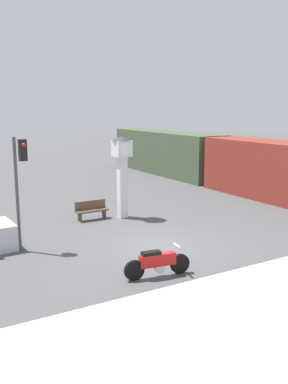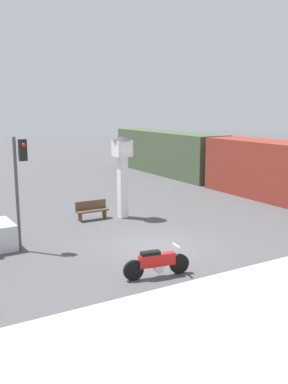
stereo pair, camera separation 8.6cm
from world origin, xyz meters
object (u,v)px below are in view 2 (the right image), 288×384
Objects in this scene: clock_tower at (122,164)px; bench at (92,210)px; motorcycle at (157,263)px; freight_train at (219,161)px; traffic_light at (20,173)px.

clock_tower reaches higher than bench.
motorcycle is 17.10m from freight_train.
clock_tower is (2.55, 7.28, 2.19)m from motorcycle.
freight_train reaches higher than motorcycle.
freight_train is at bearing 52.88° from motorcycle.
motorcycle is 7.76m from bench.
traffic_light is (-15.38, -6.93, 1.28)m from freight_train.
motorcycle is 0.56× the size of clock_tower.
clock_tower is 0.16× the size of freight_train.
bench is at bearing 164.91° from clock_tower.
freight_train is 16.92m from traffic_light.
freight_train is 12.08m from bench.
freight_train is (9.81, 4.47, -0.97)m from clock_tower.
motorcycle is 1.41× the size of bench.
clock_tower is 6.09m from traffic_light.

